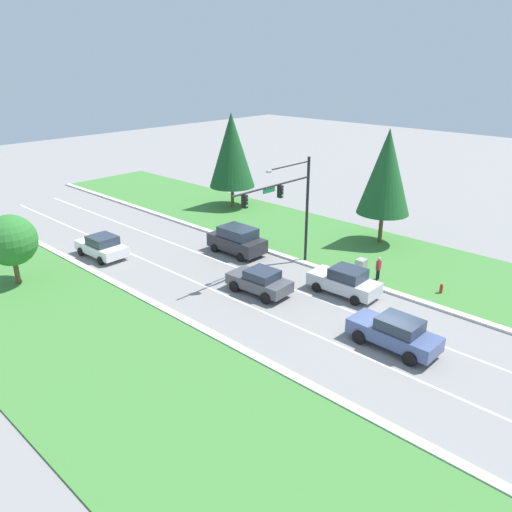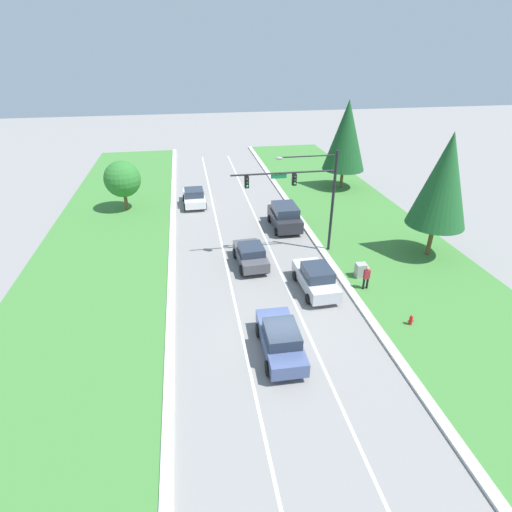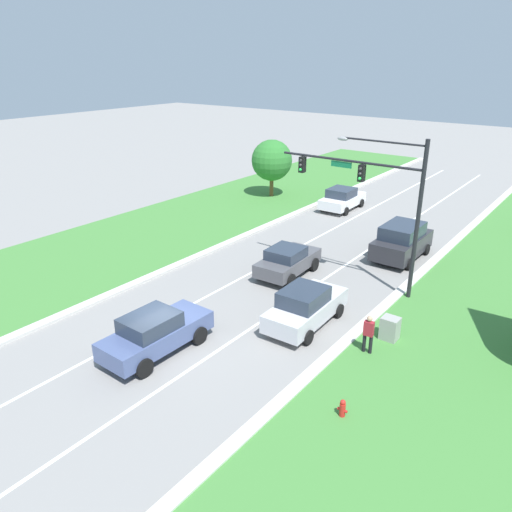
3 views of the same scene
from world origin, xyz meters
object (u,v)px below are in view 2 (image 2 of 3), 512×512
charcoal_suv (285,216)px  graphite_sedan (251,255)px  silver_sedan (316,278)px  traffic_signal_mast (305,188)px  oak_near_left_tree (122,179)px  fire_hydrant (411,320)px  conifer_near_right_tree (346,135)px  utility_cabinet (361,271)px  pedestrian (366,277)px  conifer_far_right_tree (444,180)px  slate_blue_sedan (281,339)px  white_sedan (194,197)px

charcoal_suv → graphite_sedan: bearing=-123.4°
silver_sedan → graphite_sedan: bearing=130.1°
traffic_signal_mast → oak_near_left_tree: 18.06m
graphite_sedan → fire_hydrant: (7.71, -8.42, -0.48)m
traffic_signal_mast → conifer_near_right_tree: conifer_near_right_tree is taller
charcoal_suv → oak_near_left_tree: size_ratio=0.96×
oak_near_left_tree → graphite_sedan: bearing=-51.7°
utility_cabinet → pedestrian: (-0.30, -1.47, 0.41)m
pedestrian → conifer_far_right_tree: bearing=-157.3°
traffic_signal_mast → conifer_far_right_tree: (9.21, -2.02, 0.70)m
slate_blue_sedan → pedestrian: size_ratio=2.78×
pedestrian → conifer_near_right_tree: bearing=-112.9°
charcoal_suv → conifer_far_right_tree: bearing=-36.0°
traffic_signal_mast → graphite_sedan: size_ratio=1.80×
graphite_sedan → conifer_near_right_tree: (12.51, 15.30, 4.81)m
utility_cabinet → slate_blue_sedan: bearing=-137.8°
conifer_near_right_tree → fire_hydrant: bearing=-101.4°
conifer_near_right_tree → conifer_far_right_tree: bearing=-87.3°
pedestrian → traffic_signal_mast: bearing=-71.6°
silver_sedan → traffic_signal_mast: bearing=82.5°
graphite_sedan → pedestrian: (6.72, -4.48, 0.11)m
utility_cabinet → fire_hydrant: size_ratio=1.50×
utility_cabinet → conifer_far_right_tree: (6.26, 2.20, 5.26)m
graphite_sedan → oak_near_left_tree: bearing=125.4°
silver_sedan → pedestrian: size_ratio=2.69×
slate_blue_sedan → conifer_near_right_tree: size_ratio=0.51×
traffic_signal_mast → silver_sedan: bearing=-95.8°
slate_blue_sedan → graphite_sedan: bearing=91.1°
fire_hydrant → conifer_near_right_tree: conifer_near_right_tree is taller
traffic_signal_mast → fire_hydrant: 11.35m
charcoal_suv → pedestrian: 10.81m
oak_near_left_tree → utility_cabinet: bearing=-42.5°
slate_blue_sedan → conifer_far_right_tree: bearing=33.9°
graphite_sedan → conifer_near_right_tree: 20.34m
white_sedan → utility_cabinet: bearing=-57.8°
oak_near_left_tree → white_sedan: bearing=2.6°
fire_hydrant → oak_near_left_tree: (-17.60, 20.93, 2.69)m
white_sedan → oak_near_left_tree: size_ratio=0.94×
charcoal_suv → oak_near_left_tree: (-13.79, 6.54, 1.99)m
pedestrian → conifer_far_right_tree: (6.55, 3.67, 4.85)m
conifer_far_right_tree → traffic_signal_mast: bearing=167.6°
traffic_signal_mast → charcoal_suv: traffic_signal_mast is taller
silver_sedan → slate_blue_sedan: bearing=-125.0°
slate_blue_sedan → oak_near_left_tree: oak_near_left_tree is taller
traffic_signal_mast → slate_blue_sedan: bearing=-111.0°
conifer_far_right_tree → utility_cabinet: bearing=-160.6°
traffic_signal_mast → utility_cabinet: bearing=-55.1°
silver_sedan → conifer_far_right_tree: bearing=16.3°
utility_cabinet → fire_hydrant: bearing=-82.7°
utility_cabinet → conifer_far_right_tree: size_ratio=0.12×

